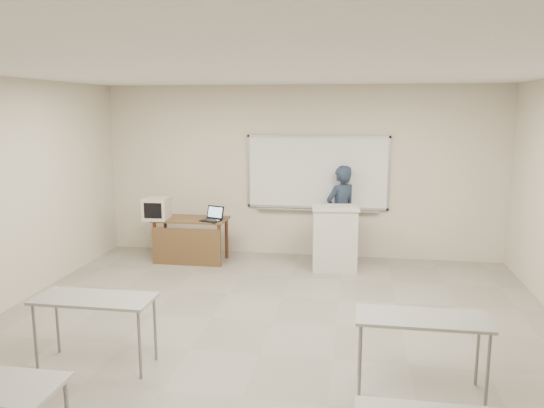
% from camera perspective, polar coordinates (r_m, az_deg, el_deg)
% --- Properties ---
extents(floor, '(7.00, 8.00, 0.01)m').
position_cam_1_polar(floor, '(5.92, -1.32, -15.88)').
color(floor, gray).
rests_on(floor, ground).
extents(whiteboard, '(2.48, 0.10, 1.31)m').
position_cam_1_polar(whiteboard, '(9.28, 4.90, 3.30)').
color(whiteboard, white).
rests_on(whiteboard, floor).
extents(student_desks, '(4.40, 2.20, 0.73)m').
position_cam_1_polar(student_desks, '(4.43, -4.62, -15.61)').
color(student_desks, gray).
rests_on(student_desks, floor).
extents(instructor_desk, '(1.24, 0.62, 0.75)m').
position_cam_1_polar(instructor_desk, '(9.10, -8.89, -3.12)').
color(instructor_desk, brown).
rests_on(instructor_desk, floor).
extents(podium, '(0.74, 0.54, 1.04)m').
position_cam_1_polar(podium, '(8.68, 6.75, -3.64)').
color(podium, beige).
rests_on(podium, floor).
extents(crt_monitor, '(0.40, 0.45, 0.38)m').
position_cam_1_polar(crt_monitor, '(9.18, -12.26, -0.45)').
color(crt_monitor, beige).
rests_on(crt_monitor, instructor_desk).
extents(laptop, '(0.32, 0.29, 0.23)m').
position_cam_1_polar(laptop, '(8.91, -6.53, -1.42)').
color(laptop, black).
rests_on(laptop, instructor_desk).
extents(mouse, '(0.10, 0.07, 0.03)m').
position_cam_1_polar(mouse, '(8.81, -5.90, -1.79)').
color(mouse, '#96979E').
rests_on(mouse, instructor_desk).
extents(keyboard, '(0.44, 0.26, 0.02)m').
position_cam_1_polar(keyboard, '(8.45, 7.81, -0.37)').
color(keyboard, beige).
rests_on(keyboard, podium).
extents(presenter, '(0.71, 0.69, 1.64)m').
position_cam_1_polar(presenter, '(9.20, 7.40, -0.95)').
color(presenter, black).
rests_on(presenter, floor).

